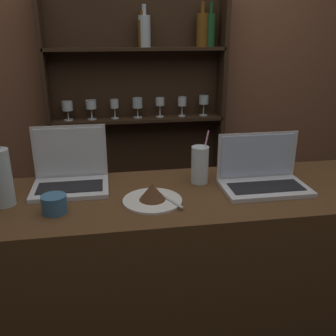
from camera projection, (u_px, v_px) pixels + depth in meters
name	position (u px, v px, depth m)	size (l,w,h in m)	color
bar_counter	(194.00, 292.00, 1.70)	(1.95, 0.55, 1.00)	#4C3019
back_wall	(154.00, 70.00, 2.64)	(7.00, 0.06, 2.70)	brown
back_shelf	(140.00, 123.00, 2.67)	(1.22, 0.18, 1.88)	#332114
laptop_near	(70.00, 174.00, 1.56)	(0.31, 0.22, 0.25)	silver
laptop_far	(262.00, 176.00, 1.56)	(0.35, 0.21, 0.22)	silver
cake_plate	(152.00, 196.00, 1.42)	(0.23, 0.23, 0.08)	silver
water_glass	(200.00, 165.00, 1.59)	(0.07, 0.07, 0.23)	silver
wine_bottle_clear	(1.00, 176.00, 1.37)	(0.08, 0.08, 0.30)	#B2C1C6
coffee_cup	(54.00, 204.00, 1.34)	(0.09, 0.09, 0.07)	#38668C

